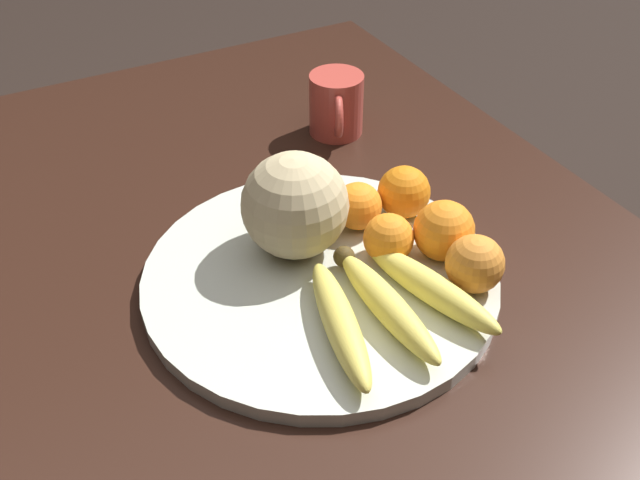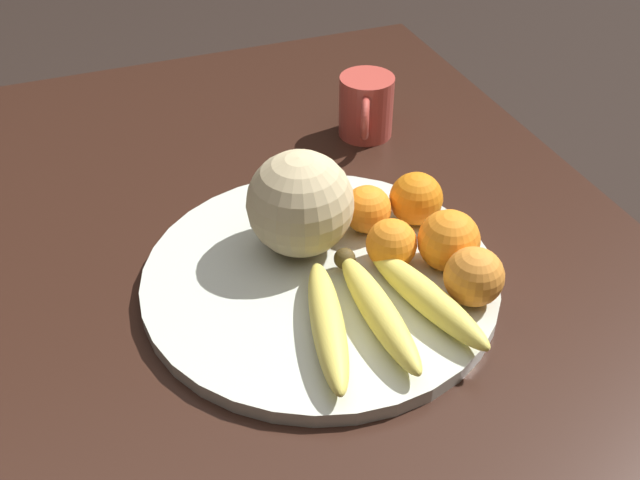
# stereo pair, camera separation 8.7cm
# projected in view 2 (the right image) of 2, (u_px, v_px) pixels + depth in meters

# --- Properties ---
(kitchen_table) EXTENTS (1.25, 0.98, 0.75)m
(kitchen_table) POSITION_uv_depth(u_px,v_px,m) (273.00, 316.00, 1.02)
(kitchen_table) COLOR black
(kitchen_table) RESTS_ON ground_plane
(fruit_bowl) EXTENTS (0.43, 0.43, 0.02)m
(fruit_bowl) POSITION_uv_depth(u_px,v_px,m) (320.00, 277.00, 0.91)
(fruit_bowl) COLOR beige
(fruit_bowl) RESTS_ON kitchen_table
(melon) EXTENTS (0.13, 0.13, 0.13)m
(melon) POSITION_uv_depth(u_px,v_px,m) (300.00, 204.00, 0.90)
(melon) COLOR #C6B284
(melon) RESTS_ON fruit_bowl
(banana_bunch) EXTENTS (0.21, 0.20, 0.04)m
(banana_bunch) POSITION_uv_depth(u_px,v_px,m) (377.00, 310.00, 0.82)
(banana_bunch) COLOR #473819
(banana_bunch) RESTS_ON fruit_bowl
(orange_front_left) EXTENTS (0.07, 0.07, 0.07)m
(orange_front_left) POSITION_uv_depth(u_px,v_px,m) (416.00, 199.00, 0.96)
(orange_front_left) COLOR orange
(orange_front_left) RESTS_ON fruit_bowl
(orange_front_right) EXTENTS (0.08, 0.08, 0.08)m
(orange_front_right) POSITION_uv_depth(u_px,v_px,m) (449.00, 241.00, 0.89)
(orange_front_right) COLOR orange
(orange_front_right) RESTS_ON fruit_bowl
(orange_mid_center) EXTENTS (0.06, 0.06, 0.06)m
(orange_mid_center) POSITION_uv_depth(u_px,v_px,m) (367.00, 209.00, 0.95)
(orange_mid_center) COLOR orange
(orange_mid_center) RESTS_ON fruit_bowl
(orange_back_left) EXTENTS (0.06, 0.06, 0.06)m
(orange_back_left) POSITION_uv_depth(u_px,v_px,m) (391.00, 244.00, 0.90)
(orange_back_left) COLOR orange
(orange_back_left) RESTS_ON fruit_bowl
(orange_back_right) EXTENTS (0.07, 0.07, 0.07)m
(orange_back_right) POSITION_uv_depth(u_px,v_px,m) (474.00, 277.00, 0.84)
(orange_back_right) COLOR orange
(orange_back_right) RESTS_ON fruit_bowl
(ceramic_mug) EXTENTS (0.12, 0.08, 0.10)m
(ceramic_mug) POSITION_uv_depth(u_px,v_px,m) (366.00, 107.00, 1.16)
(ceramic_mug) COLOR #B74238
(ceramic_mug) RESTS_ON kitchen_table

